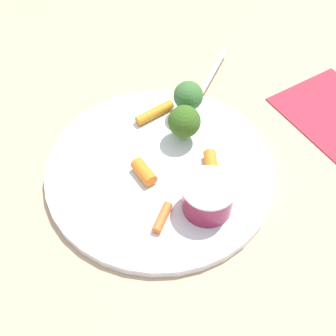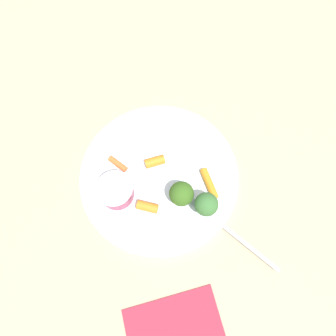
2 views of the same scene
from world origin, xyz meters
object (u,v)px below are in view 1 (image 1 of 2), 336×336
(carrot_stick_2, at_px, (162,217))
(napkin, at_px, (335,113))
(plate, at_px, (160,170))
(fork, at_px, (204,88))
(carrot_stick_3, at_px, (155,113))
(broccoli_floret_0, at_px, (184,122))
(sauce_cup, at_px, (208,197))
(broccoli_floret_1, at_px, (188,96))
(carrot_stick_0, at_px, (144,172))
(carrot_stick_1, at_px, (211,164))

(carrot_stick_2, height_order, napkin, carrot_stick_2)
(plate, relative_size, carrot_stick_2, 7.43)
(plate, xyz_separation_m, fork, (-0.11, -0.12, 0.01))
(carrot_stick_3, bearing_deg, broccoli_floret_0, 114.00)
(sauce_cup, relative_size, broccoli_floret_1, 1.13)
(plate, height_order, broccoli_floret_1, broccoli_floret_1)
(plate, bearing_deg, broccoli_floret_1, -131.29)
(broccoli_floret_0, distance_m, carrot_stick_0, 0.09)
(broccoli_floret_1, xyz_separation_m, carrot_stick_0, (0.09, 0.09, -0.03))
(carrot_stick_1, xyz_separation_m, fork, (-0.05, -0.14, -0.01))
(broccoli_floret_0, height_order, carrot_stick_1, broccoli_floret_0)
(carrot_stick_0, bearing_deg, sauce_cup, 129.17)
(carrot_stick_2, xyz_separation_m, fork, (-0.14, -0.20, -0.00))
(broccoli_floret_1, distance_m, napkin, 0.22)
(carrot_stick_2, bearing_deg, carrot_stick_3, -105.65)
(carrot_stick_1, relative_size, carrot_stick_2, 0.95)
(carrot_stick_0, xyz_separation_m, napkin, (-0.30, -0.03, -0.02))
(broccoli_floret_0, relative_size, fork, 0.37)
(carrot_stick_1, bearing_deg, plate, -20.52)
(carrot_stick_2, distance_m, carrot_stick_3, 0.18)
(carrot_stick_1, bearing_deg, fork, -109.31)
(broccoli_floret_0, distance_m, carrot_stick_3, 0.06)
(sauce_cup, distance_m, carrot_stick_3, 0.17)
(sauce_cup, xyz_separation_m, carrot_stick_1, (-0.03, -0.05, -0.01))
(broccoli_floret_0, xyz_separation_m, carrot_stick_0, (0.07, 0.04, -0.02))
(carrot_stick_1, xyz_separation_m, carrot_stick_3, (0.04, -0.11, -0.00))
(carrot_stick_0, relative_size, carrot_stick_2, 0.92)
(napkin, bearing_deg, sauce_cup, 21.33)
(plate, relative_size, carrot_stick_1, 7.86)
(plate, xyz_separation_m, carrot_stick_1, (-0.06, 0.02, 0.01))
(broccoli_floret_0, distance_m, fork, 0.11)
(broccoli_floret_0, distance_m, carrot_stick_1, 0.07)
(carrot_stick_1, bearing_deg, broccoli_floret_1, -93.88)
(broccoli_floret_1, bearing_deg, carrot_stick_1, 86.12)
(carrot_stick_3, height_order, fork, carrot_stick_3)
(broccoli_floret_0, bearing_deg, carrot_stick_0, 32.04)
(carrot_stick_2, height_order, fork, carrot_stick_2)
(sauce_cup, relative_size, broccoli_floret_0, 1.18)
(sauce_cup, distance_m, broccoli_floret_0, 0.12)
(napkin, bearing_deg, broccoli_floret_0, -4.80)
(plate, xyz_separation_m, carrot_stick_3, (-0.02, -0.09, 0.01))
(carrot_stick_2, distance_m, fork, 0.24)
(broccoli_floret_0, xyz_separation_m, carrot_stick_2, (0.07, 0.11, -0.03))
(carrot_stick_1, height_order, carrot_stick_3, carrot_stick_1)
(carrot_stick_2, bearing_deg, fork, -124.44)
(sauce_cup, xyz_separation_m, broccoli_floret_0, (-0.01, -0.12, 0.01))
(sauce_cup, bearing_deg, carrot_stick_1, -117.35)
(napkin, bearing_deg, fork, -31.87)
(broccoli_floret_0, height_order, fork, broccoli_floret_0)
(broccoli_floret_1, distance_m, carrot_stick_0, 0.13)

